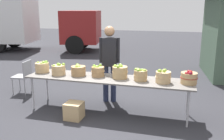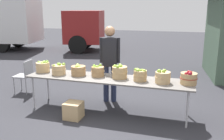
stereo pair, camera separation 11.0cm
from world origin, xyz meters
name	(u,v)px [view 1 (the left image)]	position (x,y,z in m)	size (l,w,h in m)	color
ground_plane	(108,111)	(0.00, 0.00, 0.00)	(40.00, 40.00, 0.00)	#2D2D33
market_table	(108,79)	(0.00, 0.00, 0.72)	(3.50, 0.76, 0.75)	slate
apple_basket_green_0	(42,67)	(-1.59, 0.08, 0.87)	(0.33, 0.33, 0.26)	tan
apple_basket_green_1	(59,69)	(-1.12, -0.03, 0.87)	(0.32, 0.32, 0.26)	tan
apple_basket_green_2	(78,70)	(-0.68, 0.03, 0.86)	(0.33, 0.33, 0.25)	#A87F51
apple_basket_green_3	(98,71)	(-0.25, 0.07, 0.87)	(0.29, 0.29, 0.25)	#A87F51
apple_basket_green_4	(120,72)	(0.23, 0.06, 0.88)	(0.33, 0.33, 0.30)	tan
apple_basket_green_5	(140,75)	(0.68, -0.01, 0.87)	(0.28, 0.28, 0.26)	tan
apple_basket_green_6	(163,77)	(1.13, -0.02, 0.87)	(0.31, 0.31, 0.28)	tan
apple_basket_red_0	(189,78)	(1.61, 0.04, 0.87)	(0.33, 0.33, 0.27)	tan
vendor_adult	(110,58)	(-0.15, 0.61, 1.05)	(0.46, 0.30, 1.78)	#262D4C
box_truck	(13,22)	(-7.11, 6.54, 1.49)	(7.97, 3.63, 2.75)	white
folding_chair	(24,74)	(-2.46, 0.57, 0.51)	(0.44, 0.44, 0.86)	#99999E
produce_crate	(74,111)	(-0.56, -0.53, 0.17)	(0.34, 0.34, 0.34)	tan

